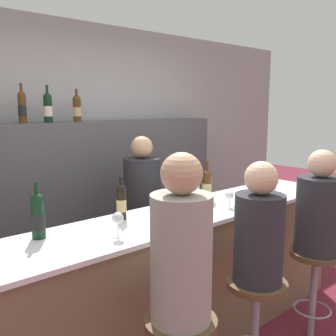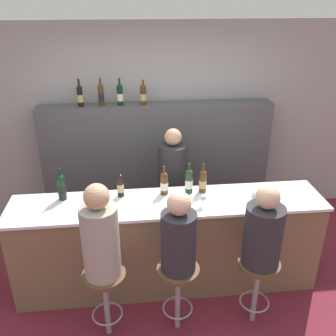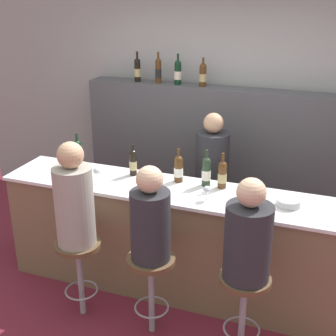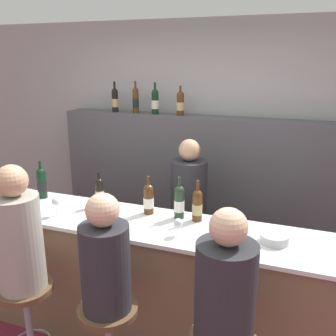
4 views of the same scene
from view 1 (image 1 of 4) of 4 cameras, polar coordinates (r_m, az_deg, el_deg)
wall_back at (r=3.95m, az=-12.86°, el=2.30°), size 6.40×0.05×2.60m
bar_counter at (r=2.93m, az=2.90°, el=-16.23°), size 3.12×0.60×1.02m
back_bar_cabinet at (r=3.85m, az=-11.02°, el=-5.20°), size 2.93×0.28×1.63m
wine_bottle_counter_0 at (r=2.30m, az=-19.21°, el=-6.81°), size 0.08×0.08×0.33m
wine_bottle_counter_1 at (r=2.56m, az=-7.12°, el=-5.03°), size 0.07×0.07×0.29m
wine_bottle_counter_2 at (r=2.82m, az=0.37°, el=-3.61°), size 0.08×0.08×0.31m
wine_bottle_counter_3 at (r=2.98m, az=4.06°, el=-2.70°), size 0.08×0.08×0.33m
wine_bottle_counter_4 at (r=3.09m, az=5.94°, el=-2.48°), size 0.08×0.08×0.32m
wine_bottle_backbar_1 at (r=3.45m, az=-21.34°, el=8.67°), size 0.07×0.07×0.34m
wine_bottle_backbar_2 at (r=3.53m, az=-17.83°, el=8.77°), size 0.08×0.08×0.33m
wine_bottle_backbar_3 at (r=3.65m, az=-13.70°, el=8.84°), size 0.08×0.08×0.30m
wine_glass_0 at (r=2.22m, az=-7.66°, el=-7.73°), size 0.07×0.07×0.15m
wine_glass_1 at (r=2.87m, az=9.37°, el=-4.26°), size 0.08×0.08×0.13m
metal_bowl at (r=3.45m, az=14.54°, el=-3.08°), size 0.19×0.19×0.06m
tasting_menu at (r=2.50m, az=1.34°, el=-8.20°), size 0.21×0.30×0.00m
guest_seated_left at (r=1.90m, az=2.02°, el=-12.14°), size 0.31×0.31×0.86m
bar_stool_middle at (r=2.57m, az=13.25°, el=-19.43°), size 0.38×0.38×0.70m
guest_seated_middle at (r=2.38m, az=13.69°, el=-9.22°), size 0.30×0.30×0.76m
bar_stool_right at (r=3.14m, az=21.46°, el=-14.32°), size 0.38×0.38×0.70m
guest_seated_right at (r=2.98m, az=22.02°, el=-5.83°), size 0.33×0.33×0.77m
bartender at (r=3.46m, az=-3.88°, el=-8.77°), size 0.33×0.33×1.51m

